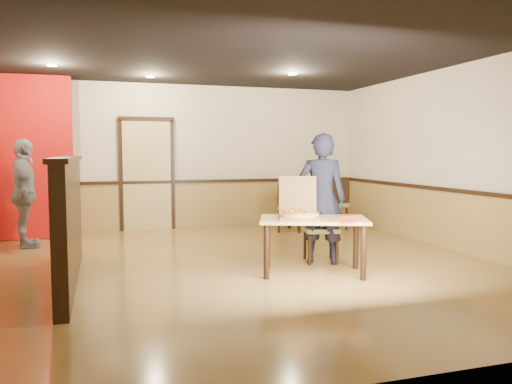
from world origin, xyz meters
TOP-DOWN VIEW (x-y plane):
  - floor at (0.00, 0.00)m, footprint 7.00×7.00m
  - ceiling at (0.00, 0.00)m, footprint 7.00×7.00m
  - wall_back at (0.00, 3.50)m, footprint 7.00×0.00m
  - wall_right at (3.50, 0.00)m, footprint 0.00×7.00m
  - wainscot_back at (0.00, 3.47)m, footprint 7.00×0.04m
  - chair_rail_back at (0.00, 3.45)m, footprint 7.00×0.06m
  - wainscot_right at (3.47, 0.00)m, footprint 0.04×7.00m
  - chair_rail_right at (3.45, 0.00)m, footprint 0.06×7.00m
  - back_door at (-0.80, 3.46)m, footprint 0.90×0.06m
  - booth_partition at (-2.00, -0.20)m, footprint 0.20×3.10m
  - red_accent_panel at (-2.90, 3.00)m, footprint 1.60×0.20m
  - spot_a at (-2.30, 1.80)m, footprint 0.14×0.14m
  - spot_b at (-0.80, 2.50)m, footprint 0.14×0.14m
  - spot_c at (1.40, 1.50)m, footprint 0.14×0.14m
  - main_table at (0.83, -0.68)m, footprint 1.47×1.14m
  - diner_chair at (1.22, -0.03)m, footprint 0.54×0.54m
  - side_chair_left at (1.71, 2.44)m, footprint 0.58×0.58m
  - side_chair_right at (2.65, 2.43)m, footprint 0.53×0.53m
  - side_table at (2.19, 3.05)m, footprint 0.81×0.81m
  - diner at (1.18, -0.17)m, footprint 0.76×0.68m
  - passerby at (-2.79, 2.21)m, footprint 0.56×1.05m
  - pizza_box at (0.66, -0.62)m, footprint 0.63×0.68m
  - pizza at (0.65, -0.67)m, footprint 0.62×0.62m
  - napkin_near at (1.10, -1.07)m, footprint 0.25×0.25m
  - napkin_far at (1.30, -0.62)m, footprint 0.22×0.22m
  - condiment at (2.24, 3.02)m, footprint 0.07×0.07m

SIDE VIEW (x-z plane):
  - floor at x=0.00m, z-range 0.00..0.00m
  - wainscot_back at x=0.00m, z-range 0.00..0.90m
  - wainscot_right at x=3.47m, z-range 0.00..0.90m
  - diner_chair at x=1.22m, z-range 0.04..0.95m
  - side_chair_left at x=1.71m, z-range 0.04..0.97m
  - side_chair_right at x=2.65m, z-range 0.05..1.03m
  - side_table at x=2.19m, z-range 0.19..0.93m
  - main_table at x=0.83m, z-range 0.24..0.93m
  - napkin_far at x=1.30m, z-range 0.69..0.70m
  - napkin_near at x=1.10m, z-range 0.69..0.70m
  - booth_partition at x=-2.00m, z-range 0.01..1.46m
  - pizza at x=0.65m, z-range 0.73..0.76m
  - pizza_box at x=0.66m, z-range 0.51..1.01m
  - condiment at x=2.24m, z-range 0.74..0.91m
  - passerby at x=-2.79m, z-range 0.00..1.71m
  - diner at x=1.18m, z-range 0.00..1.75m
  - chair_rail_back at x=0.00m, z-range 0.89..0.95m
  - chair_rail_right at x=3.45m, z-range 0.89..0.95m
  - back_door at x=-0.80m, z-range 0.00..2.10m
  - red_accent_panel at x=-2.90m, z-range 0.01..2.79m
  - wall_back at x=0.00m, z-range -2.10..4.90m
  - wall_right at x=3.50m, z-range -2.10..4.90m
  - spot_a at x=-2.30m, z-range 2.77..2.79m
  - spot_b at x=-0.80m, z-range 2.77..2.79m
  - spot_c at x=1.40m, z-range 2.77..2.79m
  - ceiling at x=0.00m, z-range 2.80..2.80m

